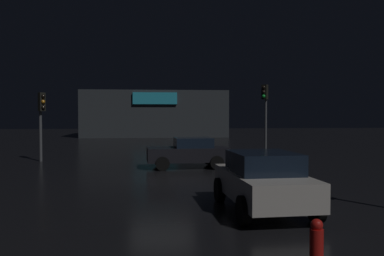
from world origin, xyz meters
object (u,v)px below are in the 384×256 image
object	(u,v)px
car_far	(189,152)
traffic_signal_opposite	(41,113)
traffic_signal_cross_left	(265,105)
car_near	(263,180)
store_building	(155,114)
fire_hydrant	(317,246)

from	to	relation	value
car_far	traffic_signal_opposite	bearing A→B (deg)	156.43
traffic_signal_cross_left	car_near	size ratio (longest dim) A/B	1.09
traffic_signal_cross_left	car_near	bearing A→B (deg)	-106.29
traffic_signal_cross_left	store_building	bearing A→B (deg)	103.61
traffic_signal_cross_left	fire_hydrant	xyz separation A→B (m)	(-3.96, -16.70, -2.72)
traffic_signal_opposite	car_near	xyz separation A→B (m)	(8.90, -12.12, -1.83)
traffic_signal_opposite	car_near	world-z (taller)	traffic_signal_opposite
car_near	fire_hydrant	distance (m)	4.08
traffic_signal_cross_left	traffic_signal_opposite	bearing A→B (deg)	-177.62
fire_hydrant	car_near	bearing A→B (deg)	86.27
car_far	fire_hydrant	world-z (taller)	car_far
car_far	fire_hydrant	size ratio (longest dim) A/B	4.56
traffic_signal_cross_left	car_far	distance (m)	6.68
store_building	fire_hydrant	bearing A→B (deg)	-86.84
store_building	traffic_signal_cross_left	distance (m)	26.85
traffic_signal_opposite	car_far	size ratio (longest dim) A/B	0.96
car_near	car_far	world-z (taller)	car_near
traffic_signal_cross_left	fire_hydrant	size ratio (longest dim) A/B	5.03
store_building	traffic_signal_cross_left	bearing A→B (deg)	-76.39
store_building	traffic_signal_opposite	distance (m)	27.35
car_near	car_far	xyz separation A→B (m)	(-1.17, 8.75, -0.06)
fire_hydrant	traffic_signal_opposite	bearing A→B (deg)	118.10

